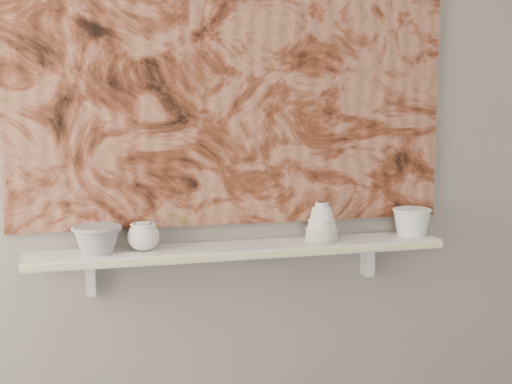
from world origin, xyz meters
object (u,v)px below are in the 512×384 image
object	(u,v)px
painting	(234,61)
bowl_grey	(97,239)
bell_vessel	(322,221)
bowl_white	(412,222)
shelf	(241,250)
cup_cream	(143,236)

from	to	relation	value
painting	bowl_grey	world-z (taller)	painting
bell_vessel	bowl_white	distance (m)	0.34
shelf	bell_vessel	xyz separation A→B (m)	(0.29, 0.00, 0.08)
shelf	bell_vessel	world-z (taller)	bell_vessel
shelf	bowl_white	size ratio (longest dim) A/B	10.11
bell_vessel	bowl_white	bearing A→B (deg)	0.00
shelf	bell_vessel	size ratio (longest dim) A/B	10.34
bowl_grey	cup_cream	distance (m)	0.15
cup_cream	bell_vessel	bearing A→B (deg)	0.00
bowl_white	shelf	bearing A→B (deg)	180.00
shelf	painting	world-z (taller)	painting
painting	shelf	bearing A→B (deg)	-90.00
bowl_grey	shelf	bearing A→B (deg)	0.00
bowl_grey	cup_cream	size ratio (longest dim) A/B	1.54
cup_cream	bowl_grey	bearing A→B (deg)	180.00
bell_vessel	cup_cream	bearing A→B (deg)	180.00
shelf	bowl_grey	distance (m)	0.47
painting	bell_vessel	distance (m)	0.62
bowl_grey	bell_vessel	distance (m)	0.76
shelf	cup_cream	bearing A→B (deg)	180.00
painting	bowl_grey	distance (m)	0.74
shelf	bell_vessel	bearing A→B (deg)	0.00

